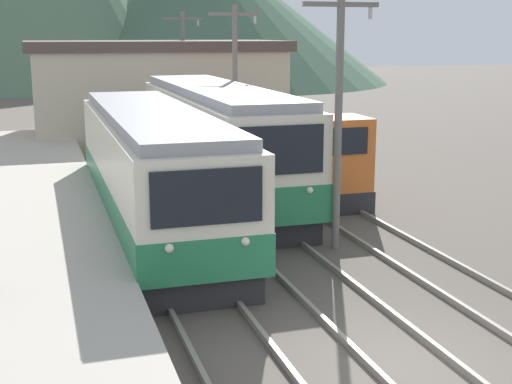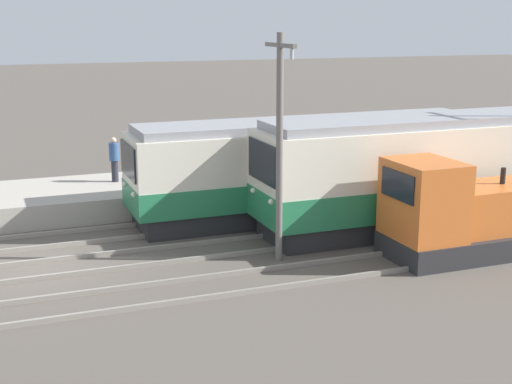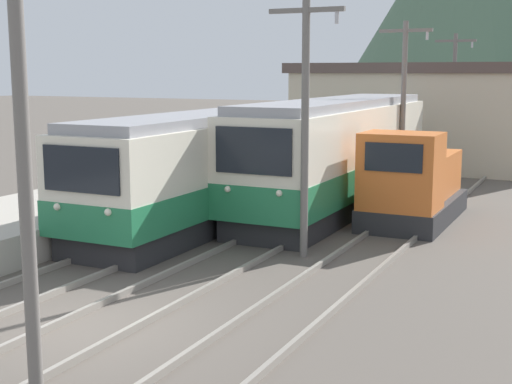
{
  "view_description": "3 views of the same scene",
  "coord_description": "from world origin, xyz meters",
  "px_view_note": "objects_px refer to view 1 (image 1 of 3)",
  "views": [
    {
      "loc": [
        -5.68,
        -9.91,
        5.61
      ],
      "look_at": [
        -0.44,
        7.01,
        1.63
      ],
      "focal_mm": 50.0,
      "sensor_mm": 36.0,
      "label": 1
    },
    {
      "loc": [
        20.26,
        -1.02,
        6.97
      ],
      "look_at": [
        -0.04,
        6.74,
        1.7
      ],
      "focal_mm": 50.0,
      "sensor_mm": 36.0,
      "label": 2
    },
    {
      "loc": [
        8.5,
        -10.04,
        4.78
      ],
      "look_at": [
        0.07,
        7.3,
        1.51
      ],
      "focal_mm": 50.0,
      "sensor_mm": 36.0,
      "label": 3
    }
  ],
  "objects_px": {
    "commuter_train_left": "(153,175)",
    "shunting_locomotive": "(312,164)",
    "catenary_mast_mid": "(339,112)",
    "catenary_mast_distant": "(184,72)",
    "catenary_mast_far": "(235,85)",
    "commuter_train_center": "(217,146)"
  },
  "relations": [
    {
      "from": "commuter_train_center",
      "to": "shunting_locomotive",
      "type": "distance_m",
      "value": 3.31
    },
    {
      "from": "catenary_mast_mid",
      "to": "catenary_mast_distant",
      "type": "height_order",
      "value": "same"
    },
    {
      "from": "catenary_mast_mid",
      "to": "catenary_mast_far",
      "type": "relative_size",
      "value": 1.0
    },
    {
      "from": "commuter_train_center",
      "to": "shunting_locomotive",
      "type": "bearing_deg",
      "value": -22.89
    },
    {
      "from": "commuter_train_left",
      "to": "catenary_mast_distant",
      "type": "height_order",
      "value": "catenary_mast_distant"
    },
    {
      "from": "commuter_train_left",
      "to": "shunting_locomotive",
      "type": "height_order",
      "value": "commuter_train_left"
    },
    {
      "from": "shunting_locomotive",
      "to": "catenary_mast_distant",
      "type": "xyz_separation_m",
      "value": [
        -1.49,
        14.11,
        2.42
      ]
    },
    {
      "from": "commuter_train_center",
      "to": "catenary_mast_distant",
      "type": "height_order",
      "value": "catenary_mast_distant"
    },
    {
      "from": "catenary_mast_far",
      "to": "commuter_train_left",
      "type": "bearing_deg",
      "value": -122.54
    },
    {
      "from": "commuter_train_left",
      "to": "commuter_train_center",
      "type": "distance_m",
      "value": 4.67
    },
    {
      "from": "commuter_train_center",
      "to": "catenary_mast_mid",
      "type": "xyz_separation_m",
      "value": [
        1.51,
        -6.81,
        1.86
      ]
    },
    {
      "from": "catenary_mast_mid",
      "to": "catenary_mast_distant",
      "type": "distance_m",
      "value": 19.65
    },
    {
      "from": "commuter_train_center",
      "to": "catenary_mast_distant",
      "type": "distance_m",
      "value": 13.07
    },
    {
      "from": "commuter_train_center",
      "to": "catenary_mast_far",
      "type": "xyz_separation_m",
      "value": [
        1.51,
        3.02,
        1.86
      ]
    },
    {
      "from": "commuter_train_left",
      "to": "commuter_train_center",
      "type": "height_order",
      "value": "commuter_train_center"
    },
    {
      "from": "catenary_mast_mid",
      "to": "catenary_mast_distant",
      "type": "bearing_deg",
      "value": 90.0
    },
    {
      "from": "shunting_locomotive",
      "to": "catenary_mast_far",
      "type": "distance_m",
      "value": 5.15
    },
    {
      "from": "commuter_train_left",
      "to": "catenary_mast_far",
      "type": "height_order",
      "value": "catenary_mast_far"
    },
    {
      "from": "shunting_locomotive",
      "to": "catenary_mast_far",
      "type": "relative_size",
      "value": 0.85
    },
    {
      "from": "shunting_locomotive",
      "to": "catenary_mast_distant",
      "type": "relative_size",
      "value": 0.85
    },
    {
      "from": "shunting_locomotive",
      "to": "catenary_mast_mid",
      "type": "height_order",
      "value": "catenary_mast_mid"
    },
    {
      "from": "catenary_mast_distant",
      "to": "catenary_mast_mid",
      "type": "bearing_deg",
      "value": -90.0
    }
  ]
}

